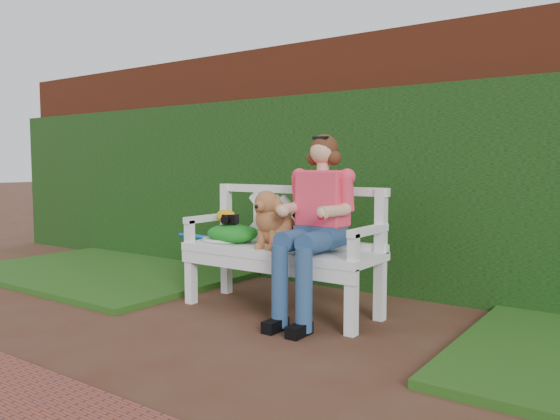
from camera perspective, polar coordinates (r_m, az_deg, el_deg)
The scene contains 11 objects.
ground at distance 3.44m, azimuth -3.84°, elevation -13.52°, with size 60.00×60.00×0.00m, color #472417.
brick_wall at distance 4.89m, azimuth 10.31°, elevation 4.94°, with size 10.00×0.30×2.20m, color maroon.
ivy_hedge at distance 4.70m, azimuth 9.14°, elevation 1.91°, with size 10.00×0.18×1.70m, color #275E1C.
grass_left at distance 5.73m, azimuth -16.98°, elevation -6.04°, with size 2.60×2.00×0.05m, color #153F0C.
garden_bench at distance 4.04m, azimuth 0.00°, elevation -7.23°, with size 1.58×0.60×0.48m, color white, non-canonical shape.
seated_woman at distance 3.77m, azimuth 4.13°, elevation -2.49°, with size 0.51×0.68×1.21m, color #F53E56, non-canonical shape.
dog at distance 3.93m, azimuth -0.53°, elevation -0.90°, with size 0.28×0.38×0.42m, color #A76943, non-canonical shape.
tennis_racket at distance 4.31m, azimuth -6.22°, elevation -3.02°, with size 0.70×0.29×0.03m, color white, non-canonical shape.
green_bag at distance 4.23m, azimuth -5.03°, elevation -2.40°, with size 0.42×0.33×0.14m, color green, non-canonical shape.
camera_item at distance 4.21m, azimuth -5.21°, elevation -0.95°, with size 0.11×0.08×0.07m, color black.
baseball_glove at distance 4.27m, azimuth -5.68°, elevation -0.65°, with size 0.17×0.13×0.11m, color orange.
Camera 1 is at (2.07, -2.53, 1.08)m, focal length 35.00 mm.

